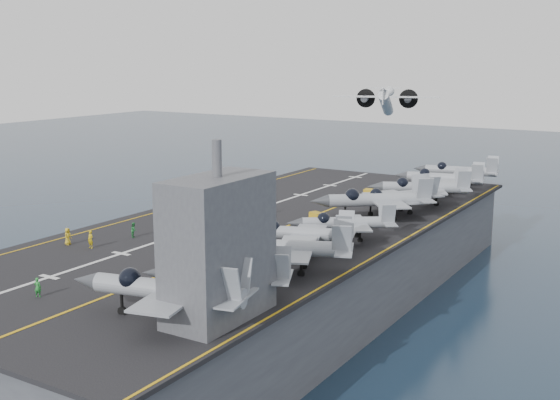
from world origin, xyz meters
The scene contains 30 objects.
ground centered at (0.00, 0.00, 0.00)m, with size 500.00×500.00×0.00m, color #142135.
hull centered at (0.00, 0.00, 5.00)m, with size 36.00×90.00×10.00m, color #56595E.
flight_deck centered at (0.00, 0.00, 10.20)m, with size 38.00×92.00×0.40m, color black.
foul_line centered at (3.00, 0.00, 10.42)m, with size 0.35×90.00×0.02m, color gold.
landing_centerline centered at (-6.00, 0.00, 10.42)m, with size 0.50×90.00×0.02m, color silver.
deck_edge_port centered at (-17.00, 0.00, 10.42)m, with size 0.25×90.00×0.02m, color gold.
deck_edge_stbd centered at (18.50, 0.00, 10.42)m, with size 0.25×90.00×0.02m, color gold.
island_superstructure centered at (15.00, -30.00, 17.90)m, with size 5.00×10.00×15.00m, color #56595E, non-canonical shape.
fighter_jet_0 centered at (11.82, -32.71, 13.20)m, with size 18.10×14.08×5.59m, color gray, non-canonical shape.
fighter_jet_1 centered at (12.77, -25.97, 12.77)m, with size 16.21×14.06×4.73m, color gray, non-canonical shape.
fighter_jet_2 centered at (13.15, -16.02, 13.09)m, with size 18.31×15.66×5.37m, color #9CA3AB, non-canonical shape.
fighter_jet_3 centered at (10.78, -9.27, 12.82)m, with size 16.20×13.36×4.83m, color #9199A0, non-canonical shape.
fighter_jet_4 centered at (12.75, -1.30, 12.66)m, with size 15.65×14.56×4.52m, color #8E959E, non-canonical shape.
fighter_jet_5 centered at (11.44, 10.78, 13.26)m, with size 19.75×18.90×5.73m, color #9CA4AD, non-canonical shape.
fighter_jet_6 centered at (12.08, 15.37, 12.95)m, with size 16.54×17.62×5.09m, color #8D969D, non-canonical shape.
fighter_jet_7 centered at (13.13, 23.93, 13.03)m, with size 18.04×15.82×5.25m, color gray, non-canonical shape.
fighter_jet_8 centered at (12.54, 34.44, 12.89)m, with size 15.98×12.24×4.99m, color gray, non-canonical shape.
tow_cart_a centered at (5.40, -21.47, 11.06)m, with size 2.33×1.66×1.31m, color yellow, non-canonical shape.
tow_cart_b centered at (4.67, 5.78, 10.95)m, with size 2.13×1.76×1.10m, color gold, non-canonical shape.
tow_cart_c centered at (4.39, 24.05, 11.06)m, with size 2.34×1.67×1.31m, color gold, non-canonical shape.
crew_0 centered at (-14.06, -20.39, 11.40)m, with size 0.99×1.31×2.00m, color gold.
crew_1 centered at (-10.64, -20.08, 11.43)m, with size 1.28×0.89×2.06m, color gold.
crew_2 centered at (-9.89, -13.77, 11.31)m, with size 1.21×1.31×1.82m, color #237C37.
crew_3 centered at (-12.45, 10.19, 11.36)m, with size 1.11×1.34×1.92m, color #257F2B.
crew_4 centered at (-2.88, 5.42, 11.38)m, with size 1.41×1.31×1.96m, color yellow.
crew_5 centered at (-13.53, 13.03, 11.35)m, with size 1.35×1.34×1.90m, color white.
crew_6 centered at (-2.18, -34.53, 11.32)m, with size 1.31×1.11×1.84m, color #268C33.
crew_7 centered at (1.83, -16.55, 11.35)m, with size 1.29×1.37×1.91m, color silver.
transport_plane centered at (-8.78, 59.58, 22.72)m, with size 25.05×20.66×5.09m, color silver, non-canonical shape.
fighter_jet_9 centered at (12.54, 42.94, 12.89)m, with size 15.98×12.24×4.99m, color gray, non-canonical shape.
Camera 1 is at (48.54, -74.78, 31.80)m, focal length 45.00 mm.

